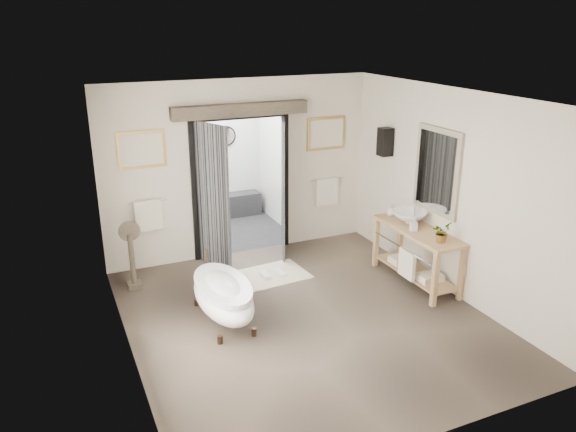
% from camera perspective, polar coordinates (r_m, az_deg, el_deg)
% --- Properties ---
extents(ground_plane, '(5.00, 5.00, 0.00)m').
position_cam_1_polar(ground_plane, '(7.58, 1.88, -10.34)').
color(ground_plane, '#695B4B').
extents(room_shell, '(4.52, 5.02, 2.91)m').
position_cam_1_polar(room_shell, '(6.73, 2.22, 2.98)').
color(room_shell, beige).
rests_on(room_shell, ground_plane).
extents(shower_room, '(2.22, 2.01, 2.51)m').
position_cam_1_polar(shower_room, '(10.71, -7.43, 3.77)').
color(shower_room, black).
rests_on(shower_room, ground_plane).
extents(back_wall_dressing, '(3.82, 0.78, 2.52)m').
position_cam_1_polar(back_wall_dressing, '(8.99, -4.47, 5.21)').
color(back_wall_dressing, black).
rests_on(back_wall_dressing, ground_plane).
extents(clawfoot_tub, '(0.67, 1.51, 0.74)m').
position_cam_1_polar(clawfoot_tub, '(7.42, -6.62, -8.00)').
color(clawfoot_tub, '#3F291B').
rests_on(clawfoot_tub, ground_plane).
extents(vanity, '(0.57, 1.60, 0.85)m').
position_cam_1_polar(vanity, '(8.54, 12.85, -3.51)').
color(vanity, tan).
rests_on(vanity, ground_plane).
extents(pedestal_mirror, '(0.31, 0.20, 1.04)m').
position_cam_1_polar(pedestal_mirror, '(8.50, -15.56, -4.27)').
color(pedestal_mirror, brown).
rests_on(pedestal_mirror, ground_plane).
extents(rug, '(1.26, 0.90, 0.01)m').
position_cam_1_polar(rug, '(8.73, -2.04, -6.08)').
color(rug, beige).
rests_on(rug, ground_plane).
extents(slippers, '(0.35, 0.27, 0.05)m').
position_cam_1_polar(slippers, '(8.70, -1.55, -5.90)').
color(slippers, white).
rests_on(slippers, rug).
extents(basin, '(0.63, 0.63, 0.18)m').
position_cam_1_polar(basin, '(8.64, 12.23, -0.09)').
color(basin, white).
rests_on(basin, vanity).
extents(plant, '(0.33, 0.31, 0.29)m').
position_cam_1_polar(plant, '(7.99, 15.32, -1.59)').
color(plant, gray).
rests_on(plant, vanity).
extents(soap_bottle_a, '(0.12, 0.12, 0.21)m').
position_cam_1_polar(soap_bottle_a, '(8.33, 12.66, -0.78)').
color(soap_bottle_a, gray).
rests_on(soap_bottle_a, vanity).
extents(soap_bottle_b, '(0.18, 0.18, 0.18)m').
position_cam_1_polar(soap_bottle_b, '(8.89, 10.43, 0.58)').
color(soap_bottle_b, gray).
rests_on(soap_bottle_b, vanity).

